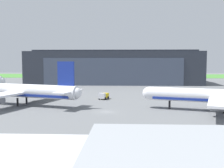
{
  "coord_description": "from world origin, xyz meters",
  "views": [
    {
      "loc": [
        5.09,
        -72.3,
        13.46
      ],
      "look_at": [
        0.55,
        19.57,
        5.57
      ],
      "focal_mm": 45.58,
      "sensor_mm": 36.0,
      "label": 1
    }
  ],
  "objects": [
    {
      "name": "grass_field_strip",
      "position": [
        0.0,
        163.8,
        0.04
      ],
      "size": [
        440.0,
        56.0,
        0.08
      ],
      "primitive_type": "cube",
      "color": "#478936",
      "rests_on": "ground_plane"
    },
    {
      "name": "airliner_near_right",
      "position": [
        -27.01,
        9.86,
        4.23
      ],
      "size": [
        40.56,
        36.61,
        12.97
      ],
      "color": "white",
      "rests_on": "ground_plane"
    },
    {
      "name": "stair_truck",
      "position": [
        -2.5,
        23.48,
        1.21
      ],
      "size": [
        3.5,
        4.76,
        2.26
      ],
      "color": "silver",
      "rests_on": "ground_plane"
    },
    {
      "name": "ground_plane",
      "position": [
        0.0,
        0.0,
        0.0
      ],
      "size": [
        440.0,
        440.0,
        0.0
      ],
      "primitive_type": "plane",
      "color": "slate"
    },
    {
      "name": "airliner_near_left",
      "position": [
        28.95,
        1.73,
        3.95
      ],
      "size": [
        38.02,
        33.3,
        12.09
      ],
      "color": "white",
      "rests_on": "ground_plane"
    },
    {
      "name": "pushback_tractor",
      "position": [
        24.92,
        31.17,
        0.99
      ],
      "size": [
        4.81,
        2.65,
        1.99
      ],
      "color": "#2D2D33",
      "rests_on": "ground_plane"
    },
    {
      "name": "maintenance_hangar",
      "position": [
        -1.71,
        94.72,
        9.12
      ],
      "size": [
        95.34,
        41.55,
        19.15
      ],
      "color": "#2D333D",
      "rests_on": "ground_plane"
    }
  ]
}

